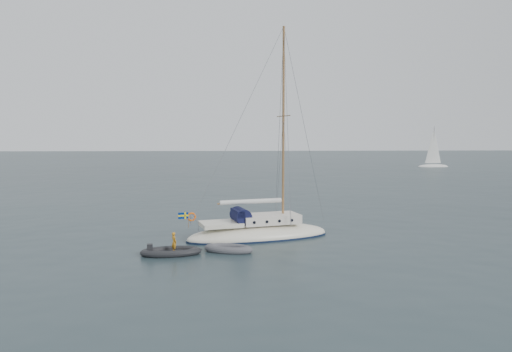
{
  "coord_description": "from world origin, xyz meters",
  "views": [
    {
      "loc": [
        -2.12,
        -30.64,
        6.73
      ],
      "look_at": [
        -0.71,
        0.0,
        4.03
      ],
      "focal_mm": 35.0,
      "sensor_mm": 36.0,
      "label": 1
    }
  ],
  "objects": [
    {
      "name": "rib",
      "position": [
        -5.58,
        -3.5,
        0.2
      ],
      "size": [
        3.37,
        1.53,
        1.27
      ],
      "rotation": [
        0.0,
        0.0,
        0.15
      ],
      "color": "black",
      "rests_on": "ground"
    },
    {
      "name": "ground",
      "position": [
        0.0,
        0.0,
        0.0
      ],
      "size": [
        300.0,
        300.0,
        0.0
      ],
      "primitive_type": "plane",
      "color": "black",
      "rests_on": "ground"
    },
    {
      "name": "dinghy",
      "position": [
        -2.41,
        -2.98,
        0.18
      ],
      "size": [
        2.84,
        1.28,
        0.41
      ],
      "rotation": [
        0.0,
        0.0,
        -0.3
      ],
      "color": "#525257",
      "rests_on": "ground"
    },
    {
      "name": "distant_yacht_b",
      "position": [
        36.59,
        64.12,
        3.56
      ],
      "size": [
        6.29,
        3.35,
        8.33
      ],
      "rotation": [
        0.0,
        0.0,
        0.14
      ],
      "color": "silver",
      "rests_on": "ground"
    },
    {
      "name": "sailboat",
      "position": [
        -0.51,
        0.61,
        1.06
      ],
      "size": [
        9.8,
        2.94,
        13.96
      ],
      "rotation": [
        0.0,
        0.0,
        0.27
      ],
      "color": "silver",
      "rests_on": "ground"
    }
  ]
}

